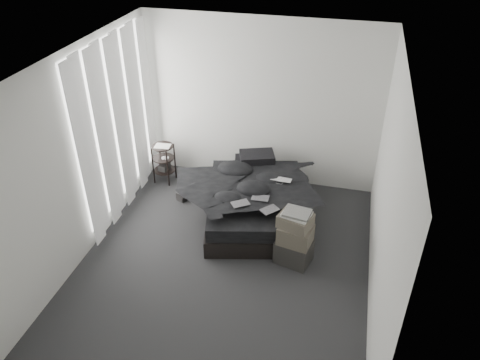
% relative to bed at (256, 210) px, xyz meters
% --- Properties ---
extents(floor, '(3.60, 4.20, 0.01)m').
position_rel_bed_xyz_m(floor, '(-0.18, -1.02, -0.12)').
color(floor, '#29292B').
rests_on(floor, ground).
extents(ceiling, '(3.60, 4.20, 0.01)m').
position_rel_bed_xyz_m(ceiling, '(-0.18, -1.02, 2.48)').
color(ceiling, white).
rests_on(ceiling, ground).
extents(wall_back, '(3.60, 0.01, 2.60)m').
position_rel_bed_xyz_m(wall_back, '(-0.18, 1.08, 1.18)').
color(wall_back, silver).
rests_on(wall_back, ground).
extents(wall_front, '(3.60, 0.01, 2.60)m').
position_rel_bed_xyz_m(wall_front, '(-0.18, -3.12, 1.18)').
color(wall_front, silver).
rests_on(wall_front, ground).
extents(wall_left, '(0.01, 4.20, 2.60)m').
position_rel_bed_xyz_m(wall_left, '(-1.98, -1.02, 1.18)').
color(wall_left, silver).
rests_on(wall_left, ground).
extents(wall_right, '(0.01, 4.20, 2.60)m').
position_rel_bed_xyz_m(wall_right, '(1.62, -1.02, 1.18)').
color(wall_right, silver).
rests_on(wall_right, ground).
extents(window_left, '(0.02, 2.00, 2.30)m').
position_rel_bed_xyz_m(window_left, '(-1.96, -0.12, 1.23)').
color(window_left, white).
rests_on(window_left, wall_left).
extents(curtain_left, '(0.06, 2.12, 2.48)m').
position_rel_bed_xyz_m(curtain_left, '(-1.91, -0.12, 1.16)').
color(curtain_left, white).
rests_on(curtain_left, wall_left).
extents(bed, '(1.75, 2.07, 0.25)m').
position_rel_bed_xyz_m(bed, '(0.00, 0.00, 0.00)').
color(bed, black).
rests_on(bed, floor).
extents(mattress, '(1.68, 2.01, 0.19)m').
position_rel_bed_xyz_m(mattress, '(-0.00, 0.00, 0.22)').
color(mattress, black).
rests_on(mattress, bed).
extents(duvet, '(1.65, 1.81, 0.21)m').
position_rel_bed_xyz_m(duvet, '(0.01, -0.04, 0.42)').
color(duvet, black).
rests_on(duvet, mattress).
extents(pillow_lower, '(0.61, 0.48, 0.12)m').
position_rel_bed_xyz_m(pillow_lower, '(-0.20, 0.67, 0.38)').
color(pillow_lower, black).
rests_on(pillow_lower, mattress).
extents(pillow_upper, '(0.60, 0.50, 0.11)m').
position_rel_bed_xyz_m(pillow_upper, '(-0.14, 0.67, 0.50)').
color(pillow_upper, black).
rests_on(pillow_upper, pillow_lower).
extents(laptop, '(0.30, 0.21, 0.02)m').
position_rel_bed_xyz_m(laptop, '(0.31, 0.12, 0.54)').
color(laptop, silver).
rests_on(laptop, duvet).
extents(comic_a, '(0.27, 0.25, 0.01)m').
position_rel_bed_xyz_m(comic_a, '(-0.10, -0.52, 0.53)').
color(comic_a, black).
rests_on(comic_a, duvet).
extents(comic_b, '(0.23, 0.15, 0.01)m').
position_rel_bed_xyz_m(comic_b, '(0.12, -0.33, 0.53)').
color(comic_b, black).
rests_on(comic_b, duvet).
extents(comic_c, '(0.26, 0.27, 0.01)m').
position_rel_bed_xyz_m(comic_c, '(0.30, -0.56, 0.54)').
color(comic_c, black).
rests_on(comic_c, duvet).
extents(side_stand, '(0.37, 0.37, 0.63)m').
position_rel_bed_xyz_m(side_stand, '(-1.65, 0.62, 0.19)').
color(side_stand, black).
rests_on(side_stand, floor).
extents(papers, '(0.26, 0.20, 0.01)m').
position_rel_bed_xyz_m(papers, '(-1.64, 0.61, 0.51)').
color(papers, white).
rests_on(papers, side_stand).
extents(floor_books, '(0.20, 0.24, 0.14)m').
position_rel_bed_xyz_m(floor_books, '(-1.17, 0.18, -0.05)').
color(floor_books, black).
rests_on(floor_books, floor).
extents(box_lower, '(0.50, 0.44, 0.32)m').
position_rel_bed_xyz_m(box_lower, '(0.66, -0.78, 0.04)').
color(box_lower, black).
rests_on(box_lower, floor).
extents(box_mid, '(0.45, 0.39, 0.24)m').
position_rel_bed_xyz_m(box_mid, '(0.67, -0.79, 0.31)').
color(box_mid, '#524C41').
rests_on(box_mid, box_lower).
extents(box_upper, '(0.46, 0.41, 0.17)m').
position_rel_bed_xyz_m(box_upper, '(0.66, -0.78, 0.52)').
color(box_upper, '#524C41').
rests_on(box_upper, box_mid).
extents(art_book_white, '(0.38, 0.34, 0.03)m').
position_rel_bed_xyz_m(art_book_white, '(0.66, -0.78, 0.62)').
color(art_book_white, silver).
rests_on(art_book_white, box_upper).
extents(art_book_snake, '(0.35, 0.30, 0.03)m').
position_rel_bed_xyz_m(art_book_snake, '(0.67, -0.79, 0.65)').
color(art_book_snake, silver).
rests_on(art_book_snake, art_book_white).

